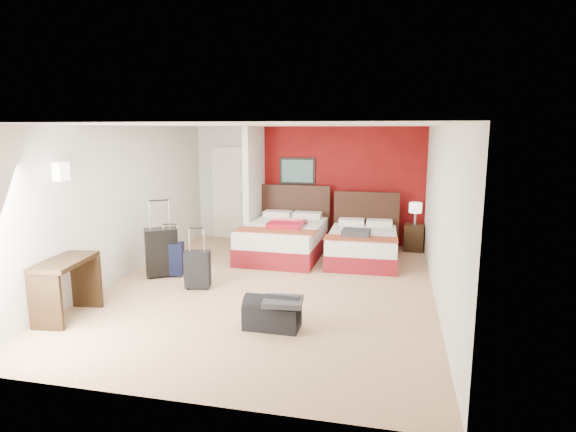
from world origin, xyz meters
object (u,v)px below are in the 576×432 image
(bed_right, at_px, (362,247))
(duffel_bag, at_px, (272,315))
(suitcase_black, at_px, (161,253))
(suitcase_charcoal, at_px, (198,271))
(table_lamp, at_px, (415,214))
(red_suitcase_open, at_px, (287,223))
(bed_left, at_px, (284,240))
(nightstand, at_px, (414,238))
(desk, at_px, (67,289))
(suitcase_navy, at_px, (172,260))

(bed_right, xyz_separation_m, duffel_bag, (-0.88, -3.35, -0.10))
(suitcase_black, xyz_separation_m, duffel_bag, (2.35, -1.67, -0.22))
(bed_right, height_order, suitcase_black, suitcase_black)
(suitcase_charcoal, bearing_deg, table_lamp, 32.16)
(red_suitcase_open, height_order, table_lamp, table_lamp)
(bed_right, relative_size, suitcase_black, 2.29)
(table_lamp, relative_size, suitcase_black, 0.57)
(bed_left, bearing_deg, bed_right, 0.13)
(suitcase_charcoal, xyz_separation_m, duffel_bag, (1.51, -1.21, -0.11))
(nightstand, distance_m, desk, 6.49)
(bed_left, height_order, suitcase_black, suitcase_black)
(duffel_bag, bearing_deg, nightstand, 68.03)
(red_suitcase_open, bearing_deg, suitcase_charcoal, -111.94)
(bed_left, distance_m, suitcase_navy, 2.27)
(nightstand, distance_m, table_lamp, 0.49)
(suitcase_charcoal, bearing_deg, bed_left, 57.29)
(suitcase_charcoal, bearing_deg, bed_right, 30.84)
(table_lamp, bearing_deg, suitcase_navy, -146.53)
(bed_right, distance_m, suitcase_navy, 3.48)
(table_lamp, xyz_separation_m, suitcase_charcoal, (-3.35, -3.16, -0.48))
(suitcase_charcoal, bearing_deg, desk, -139.73)
(bed_right, distance_m, suitcase_black, 3.64)
(suitcase_navy, bearing_deg, duffel_bag, -49.48)
(bed_right, bearing_deg, table_lamp, 44.99)
(bed_left, bearing_deg, suitcase_black, -133.77)
(bed_left, height_order, table_lamp, table_lamp)
(nightstand, bearing_deg, desk, -129.71)
(bed_left, relative_size, suitcase_charcoal, 3.68)
(nightstand, distance_m, suitcase_charcoal, 4.61)
(duffel_bag, bearing_deg, red_suitcase_open, 100.46)
(bed_right, distance_m, red_suitcase_open, 1.48)
(bed_right, relative_size, red_suitcase_open, 2.08)
(bed_right, distance_m, desk, 5.08)
(suitcase_black, height_order, duffel_bag, suitcase_black)
(suitcase_charcoal, xyz_separation_m, suitcase_navy, (-0.68, 0.49, -0.01))
(duffel_bag, bearing_deg, table_lamp, 68.03)
(nightstand, bearing_deg, bed_right, -129.05)
(suitcase_charcoal, distance_m, suitcase_navy, 0.84)
(suitcase_charcoal, distance_m, desk, 1.90)
(nightstand, bearing_deg, red_suitcase_open, -150.86)
(duffel_bag, bearing_deg, suitcase_black, 145.60)
(suitcase_charcoal, height_order, duffel_bag, suitcase_charcoal)
(suitcase_charcoal, bearing_deg, suitcase_black, 140.36)
(suitcase_charcoal, height_order, desk, desk)
(nightstand, bearing_deg, suitcase_black, -142.60)
(table_lamp, bearing_deg, duffel_bag, -112.93)
(nightstand, height_order, table_lamp, table_lamp)
(red_suitcase_open, bearing_deg, table_lamp, 27.40)
(nightstand, bearing_deg, suitcase_navy, -141.90)
(red_suitcase_open, distance_m, table_lamp, 2.64)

